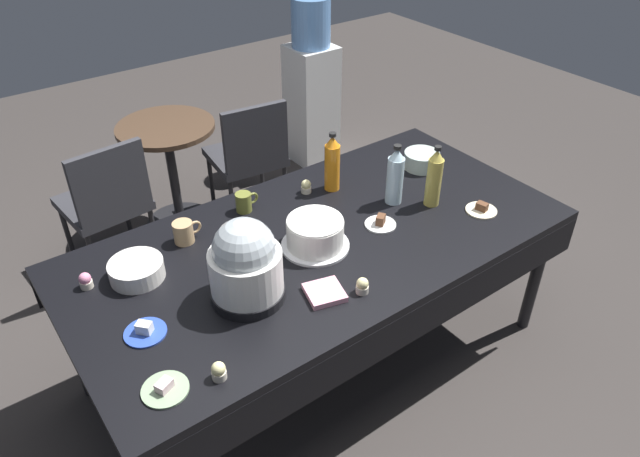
{
  "coord_description": "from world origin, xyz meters",
  "views": [
    {
      "loc": [
        -1.23,
        -1.68,
        2.28
      ],
      "look_at": [
        0.0,
        0.0,
        0.8
      ],
      "focal_mm": 33.12,
      "sensor_mm": 36.0,
      "label": 1
    }
  ],
  "objects_px": {
    "cupcake_mint": "(86,281)",
    "soda_bottle_water": "(395,176)",
    "dessert_plate_cobalt": "(145,331)",
    "water_cooler": "(311,87)",
    "frosted_layer_cake": "(315,234)",
    "slow_cooker": "(245,264)",
    "potluck_table": "(320,249)",
    "coffee_mug_tan": "(184,232)",
    "dessert_plate_cream": "(481,209)",
    "dessert_plate_sage": "(165,388)",
    "cupcake_lemon": "(306,187)",
    "glass_salad_bowl": "(422,160)",
    "maroon_chair_right": "(249,152)",
    "coffee_mug_olive": "(244,202)",
    "maroon_chair_left": "(106,199)",
    "dessert_plate_white": "(380,223)",
    "soda_bottle_ginger_ale": "(434,178)",
    "round_cafe_table": "(170,157)",
    "cupcake_rose": "(362,286)",
    "cupcake_berry": "(219,371)",
    "soda_bottle_orange_juice": "(332,163)",
    "ceramic_snack_bowl": "(137,270)"
  },
  "relations": [
    {
      "from": "potluck_table",
      "to": "frosted_layer_cake",
      "type": "bearing_deg",
      "value": -144.51
    },
    {
      "from": "cupcake_rose",
      "to": "maroon_chair_right",
      "type": "height_order",
      "value": "maroon_chair_right"
    },
    {
      "from": "ceramic_snack_bowl",
      "to": "slow_cooker",
      "type": "bearing_deg",
      "value": -50.41
    },
    {
      "from": "potluck_table",
      "to": "water_cooler",
      "type": "bearing_deg",
      "value": 55.41
    },
    {
      "from": "cupcake_mint",
      "to": "coffee_mug_tan",
      "type": "bearing_deg",
      "value": 6.14
    },
    {
      "from": "cupcake_berry",
      "to": "soda_bottle_ginger_ale",
      "type": "bearing_deg",
      "value": 14.53
    },
    {
      "from": "dessert_plate_cream",
      "to": "coffee_mug_tan",
      "type": "relative_size",
      "value": 1.13
    },
    {
      "from": "dessert_plate_sage",
      "to": "dessert_plate_white",
      "type": "relative_size",
      "value": 1.09
    },
    {
      "from": "cupcake_mint",
      "to": "soda_bottle_water",
      "type": "relative_size",
      "value": 0.23
    },
    {
      "from": "cupcake_mint",
      "to": "dessert_plate_sage",
      "type": "bearing_deg",
      "value": -86.94
    },
    {
      "from": "cupcake_mint",
      "to": "frosted_layer_cake",
      "type": "bearing_deg",
      "value": -19.87
    },
    {
      "from": "soda_bottle_ginger_ale",
      "to": "maroon_chair_right",
      "type": "distance_m",
      "value": 1.46
    },
    {
      "from": "potluck_table",
      "to": "dessert_plate_sage",
      "type": "bearing_deg",
      "value": -157.28
    },
    {
      "from": "glass_salad_bowl",
      "to": "cupcake_rose",
      "type": "distance_m",
      "value": 1.05
    },
    {
      "from": "dessert_plate_white",
      "to": "coffee_mug_olive",
      "type": "distance_m",
      "value": 0.64
    },
    {
      "from": "dessert_plate_cobalt",
      "to": "water_cooler",
      "type": "relative_size",
      "value": 0.12
    },
    {
      "from": "slow_cooker",
      "to": "dessert_plate_cream",
      "type": "xyz_separation_m",
      "value": [
        1.18,
        -0.13,
        -0.15
      ]
    },
    {
      "from": "cupcake_lemon",
      "to": "soda_bottle_water",
      "type": "height_order",
      "value": "soda_bottle_water"
    },
    {
      "from": "dessert_plate_sage",
      "to": "maroon_chair_right",
      "type": "relative_size",
      "value": 0.18
    },
    {
      "from": "cupcake_rose",
      "to": "water_cooler",
      "type": "bearing_deg",
      "value": 58.94
    },
    {
      "from": "ceramic_snack_bowl",
      "to": "frosted_layer_cake",
      "type": "bearing_deg",
      "value": -20.2
    },
    {
      "from": "cupcake_mint",
      "to": "cupcake_berry",
      "type": "height_order",
      "value": "same"
    },
    {
      "from": "potluck_table",
      "to": "soda_bottle_ginger_ale",
      "type": "relative_size",
      "value": 7.23
    },
    {
      "from": "maroon_chair_right",
      "to": "coffee_mug_olive",
      "type": "bearing_deg",
      "value": -120.82
    },
    {
      "from": "cupcake_berry",
      "to": "water_cooler",
      "type": "bearing_deg",
      "value": 48.4
    },
    {
      "from": "frosted_layer_cake",
      "to": "soda_bottle_orange_juice",
      "type": "height_order",
      "value": "soda_bottle_orange_juice"
    },
    {
      "from": "soda_bottle_ginger_ale",
      "to": "frosted_layer_cake",
      "type": "bearing_deg",
      "value": 175.33
    },
    {
      "from": "maroon_chair_right",
      "to": "water_cooler",
      "type": "bearing_deg",
      "value": 28.73
    },
    {
      "from": "slow_cooker",
      "to": "dessert_plate_sage",
      "type": "height_order",
      "value": "slow_cooker"
    },
    {
      "from": "coffee_mug_olive",
      "to": "water_cooler",
      "type": "distance_m",
      "value": 1.93
    },
    {
      "from": "dessert_plate_sage",
      "to": "potluck_table",
      "type": "bearing_deg",
      "value": 22.72
    },
    {
      "from": "dessert_plate_sage",
      "to": "water_cooler",
      "type": "bearing_deg",
      "value": 45.27
    },
    {
      "from": "glass_salad_bowl",
      "to": "cupcake_lemon",
      "type": "relative_size",
      "value": 2.72
    },
    {
      "from": "cupcake_rose",
      "to": "coffee_mug_tan",
      "type": "relative_size",
      "value": 0.52
    },
    {
      "from": "frosted_layer_cake",
      "to": "coffee_mug_tan",
      "type": "xyz_separation_m",
      "value": [
        -0.43,
        0.37,
        -0.02
      ]
    },
    {
      "from": "dessert_plate_cobalt",
      "to": "coffee_mug_olive",
      "type": "xyz_separation_m",
      "value": [
        0.69,
        0.48,
        0.03
      ]
    },
    {
      "from": "potluck_table",
      "to": "dessert_plate_sage",
      "type": "distance_m",
      "value": 0.97
    },
    {
      "from": "potluck_table",
      "to": "water_cooler",
      "type": "xyz_separation_m",
      "value": [
        1.2,
        1.74,
        -0.1
      ]
    },
    {
      "from": "water_cooler",
      "to": "maroon_chair_left",
      "type": "bearing_deg",
      "value": -165.7
    },
    {
      "from": "frosted_layer_cake",
      "to": "slow_cooker",
      "type": "xyz_separation_m",
      "value": [
        -0.39,
        -0.11,
        0.09
      ]
    },
    {
      "from": "dessert_plate_sage",
      "to": "cupcake_rose",
      "type": "height_order",
      "value": "cupcake_rose"
    },
    {
      "from": "dessert_plate_white",
      "to": "coffee_mug_tan",
      "type": "distance_m",
      "value": 0.87
    },
    {
      "from": "coffee_mug_olive",
      "to": "cupcake_mint",
      "type": "bearing_deg",
      "value": -172.25
    },
    {
      "from": "soda_bottle_water",
      "to": "cupcake_lemon",
      "type": "bearing_deg",
      "value": 132.43
    },
    {
      "from": "slow_cooker",
      "to": "glass_salad_bowl",
      "type": "bearing_deg",
      "value": 15.11
    },
    {
      "from": "soda_bottle_ginger_ale",
      "to": "round_cafe_table",
      "type": "xyz_separation_m",
      "value": [
        -0.64,
        1.61,
        -0.39
      ]
    },
    {
      "from": "potluck_table",
      "to": "maroon_chair_right",
      "type": "distance_m",
      "value": 1.37
    },
    {
      "from": "round_cafe_table",
      "to": "water_cooler",
      "type": "distance_m",
      "value": 1.27
    },
    {
      "from": "potluck_table",
      "to": "dessert_plate_cobalt",
      "type": "xyz_separation_m",
      "value": [
        -0.85,
        -0.1,
        0.07
      ]
    },
    {
      "from": "dessert_plate_sage",
      "to": "dessert_plate_white",
      "type": "xyz_separation_m",
      "value": [
        1.17,
        0.29,
        0.0
      ]
    }
  ]
}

